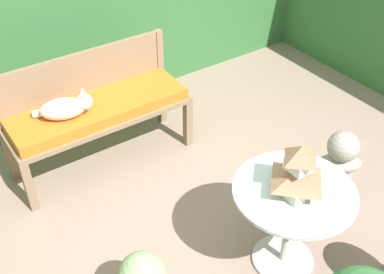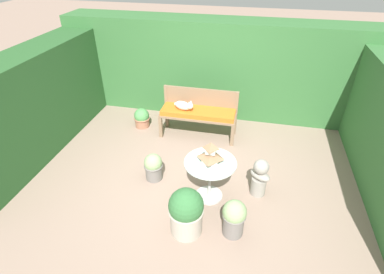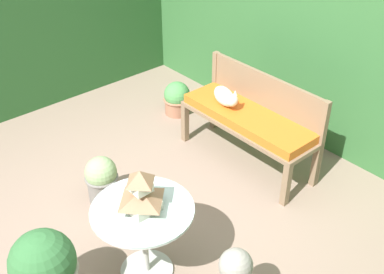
% 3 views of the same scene
% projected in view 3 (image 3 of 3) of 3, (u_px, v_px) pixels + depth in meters
% --- Properties ---
extents(ground, '(30.00, 30.00, 0.00)m').
position_uv_depth(ground, '(161.00, 227.00, 4.03)').
color(ground, gray).
extents(foliage_hedge_back, '(6.40, 0.77, 1.92)m').
position_uv_depth(foliage_hedge_back, '(345.00, 47.00, 4.81)').
color(foliage_hedge_back, '#336633').
rests_on(foliage_hedge_back, ground).
extents(foliage_hedge_left, '(0.70, 3.60, 1.71)m').
position_uv_depth(foliage_hedge_left, '(18.00, 30.00, 5.46)').
color(foliage_hedge_left, '#285628').
rests_on(foliage_hedge_left, ground).
extents(garden_bench, '(1.42, 0.48, 0.55)m').
position_uv_depth(garden_bench, '(248.00, 121.00, 4.57)').
color(garden_bench, '#7F664C').
rests_on(garden_bench, ground).
extents(bench_backrest, '(1.42, 0.06, 0.88)m').
position_uv_depth(bench_backrest, '(265.00, 97.00, 4.59)').
color(bench_backrest, '#7F664C').
rests_on(bench_backrest, ground).
extents(cat, '(0.40, 0.29, 0.21)m').
position_uv_depth(cat, '(226.00, 97.00, 4.61)').
color(cat, silver).
rests_on(cat, garden_bench).
extents(patio_table, '(0.73, 0.73, 0.63)m').
position_uv_depth(patio_table, '(143.00, 223.00, 3.37)').
color(patio_table, '#B7B7B2').
rests_on(patio_table, ground).
extents(pagoda_birdhouse, '(0.28, 0.28, 0.33)m').
position_uv_depth(pagoda_birdhouse, '(141.00, 193.00, 3.22)').
color(pagoda_birdhouse, silver).
rests_on(pagoda_birdhouse, patio_table).
extents(potted_plant_bench_right, '(0.29, 0.29, 0.45)m').
position_uv_depth(potted_plant_bench_right, '(102.00, 179.00, 4.21)').
color(potted_plant_bench_right, slate).
rests_on(potted_plant_bench_right, ground).
extents(potted_plant_table_near, '(0.31, 0.31, 0.39)m').
position_uv_depth(potted_plant_table_near, '(177.00, 99.00, 5.51)').
color(potted_plant_table_near, '#9E664C').
rests_on(potted_plant_table_near, ground).
extents(potted_plant_bench_left, '(0.45, 0.45, 0.67)m').
position_uv_depth(potted_plant_bench_left, '(45.00, 273.00, 3.20)').
color(potted_plant_bench_left, '#ADA393').
rests_on(potted_plant_bench_left, ground).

